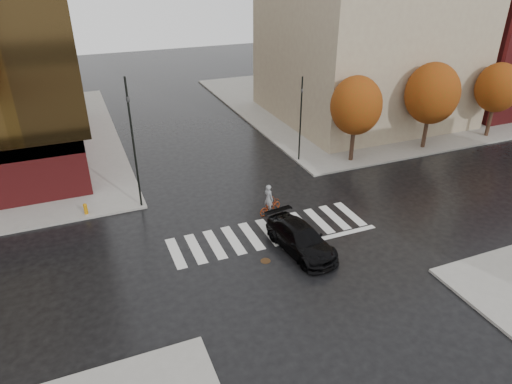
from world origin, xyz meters
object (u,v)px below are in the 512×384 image
(traffic_light_nw, at_px, (132,134))
(traffic_light_ne, at_px, (301,115))
(sedan, at_px, (301,239))
(cyclist, at_px, (269,204))
(fire_hydrant, at_px, (85,208))

(traffic_light_nw, height_order, traffic_light_ne, traffic_light_nw)
(traffic_light_ne, bearing_deg, traffic_light_nw, 19.59)
(sedan, bearing_deg, traffic_light_nw, 124.21)
(sedan, bearing_deg, cyclist, 81.99)
(sedan, distance_m, traffic_light_nw, 11.59)
(traffic_light_nw, xyz_separation_m, traffic_light_ne, (12.60, 2.70, -1.18))
(sedan, height_order, traffic_light_nw, traffic_light_nw)
(cyclist, xyz_separation_m, fire_hydrant, (-10.54, 4.00, -0.13))
(cyclist, bearing_deg, traffic_light_nw, 40.13)
(traffic_light_nw, bearing_deg, sedan, 39.29)
(traffic_light_ne, height_order, fire_hydrant, traffic_light_ne)
(traffic_light_nw, relative_size, fire_hydrant, 11.48)
(sedan, relative_size, traffic_light_nw, 0.61)
(fire_hydrant, bearing_deg, cyclist, -20.79)
(cyclist, distance_m, traffic_light_ne, 8.98)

